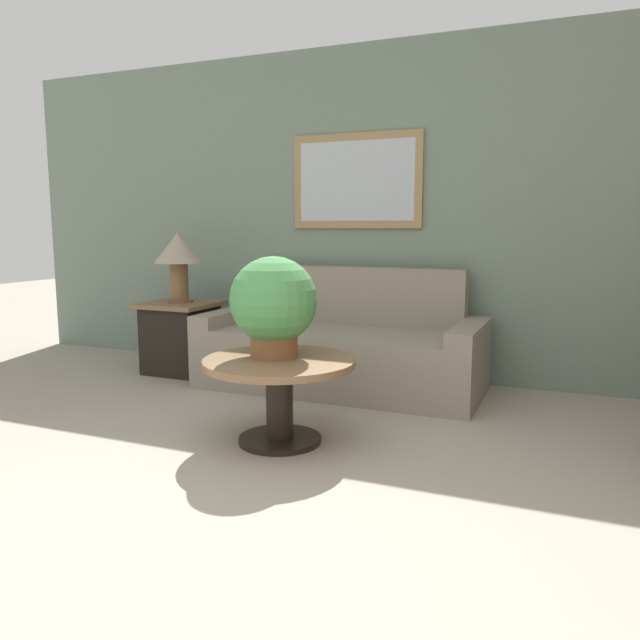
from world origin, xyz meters
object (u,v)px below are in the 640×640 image
Objects in this scene: table_lamp at (178,254)px; side_table at (181,336)px; potted_plant_on_table at (274,304)px; coffee_table at (279,382)px; couch_main at (342,349)px.

side_table is at bearing 0.00° from table_lamp.
potted_plant_on_table is at bearing -38.56° from side_table.
coffee_table is 1.50× the size of potted_plant_on_table.
table_lamp is 1.00× the size of potted_plant_on_table.
coffee_table is at bearing -36.27° from potted_plant_on_table.
potted_plant_on_table is (0.07, -1.24, 0.49)m from couch_main.
table_lamp is at bearing 0.00° from side_table.
couch_main is 1.56m from table_lamp.
table_lamp is (-1.52, 1.21, 0.63)m from coffee_table.
side_table is 1.94m from potted_plant_on_table.
table_lamp reaches higher than side_table.
potted_plant_on_table is (1.47, -1.17, 0.48)m from side_table.
potted_plant_on_table is at bearing -38.56° from table_lamp.
side_table is 0.68m from table_lamp.
potted_plant_on_table is (1.47, -1.17, -0.20)m from table_lamp.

